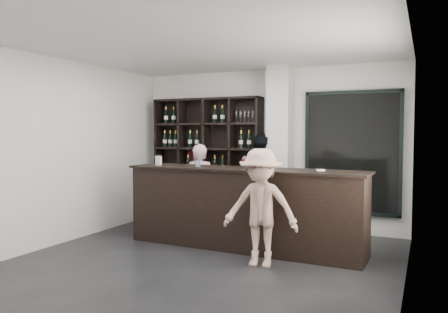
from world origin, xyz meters
The scene contains 12 objects.
floor centered at (0.00, 0.00, -0.01)m, with size 5.00×5.50×0.01m, color black.
wine_shelf centered at (-1.15, 2.57, 1.20)m, with size 2.20×0.35×2.40m, color black, non-canonical shape.
structural_column centered at (0.35, 2.47, 1.45)m, with size 0.40×0.40×2.90m, color silver.
glass_panel centered at (1.55, 2.69, 1.40)m, with size 1.60×0.08×2.10m.
tasting_counter centered at (0.21, 1.10, 0.61)m, with size 3.67×0.75×1.21m.
taster_pink centered at (-0.92, 1.85, 0.77)m, with size 0.56×0.37×1.55m, color #D8A6AD.
taster_black centered at (0.05, 2.40, 0.86)m, with size 0.83×0.65×1.72m, color black.
customer centered at (0.75, 0.40, 0.77)m, with size 0.99×0.57×1.54m, color tan.
wine_glass centered at (0.29, 0.99, 1.32)m, with size 0.09×0.09×0.21m, color white, non-canonical shape.
spit_cup centered at (-0.53, 1.05, 1.27)m, with size 0.08×0.08×0.11m, color #9BB0BF.
napkin_stack centered at (1.36, 1.14, 1.22)m, with size 0.11×0.11×0.02m, color white.
card_stand centered at (-1.27, 1.08, 1.29)m, with size 0.10×0.05×0.15m, color white.
Camera 1 is at (2.70, -4.90, 1.74)m, focal length 35.00 mm.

